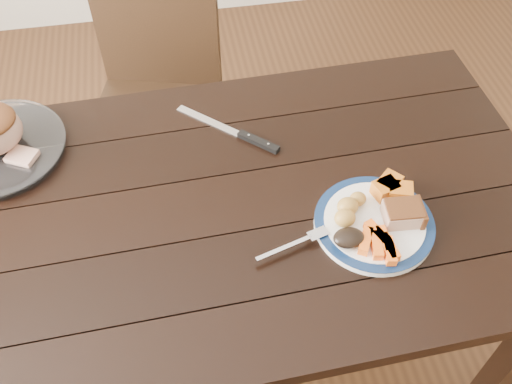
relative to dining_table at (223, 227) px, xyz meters
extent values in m
plane|color=#472B16|center=(0.00, 0.00, -0.66)|extent=(4.00, 4.00, 0.00)
cube|color=black|center=(0.00, 0.00, 0.07)|extent=(1.63, 0.95, 0.04)
cube|color=black|center=(0.71, 0.39, -0.30)|extent=(0.07, 0.07, 0.71)
cube|color=black|center=(-0.16, 0.65, -0.21)|extent=(0.52, 0.52, 0.04)
cube|color=black|center=(-0.10, 0.84, 0.04)|extent=(0.42, 0.15, 0.46)
cube|color=black|center=(0.06, 0.78, -0.44)|extent=(0.04, 0.04, 0.43)
cube|color=black|center=(-0.03, 0.43, -0.44)|extent=(0.04, 0.04, 0.43)
cube|color=black|center=(-0.28, 0.87, -0.44)|extent=(0.04, 0.04, 0.43)
cube|color=black|center=(-0.38, 0.52, -0.44)|extent=(0.04, 0.04, 0.43)
cylinder|color=white|center=(0.34, -0.13, 0.10)|extent=(0.28, 0.28, 0.02)
torus|color=#0E2348|center=(0.34, -0.13, 0.11)|extent=(0.28, 0.28, 0.02)
cube|color=tan|center=(0.40, -0.13, 0.13)|extent=(0.09, 0.07, 0.04)
ellipsoid|color=gold|center=(0.27, -0.12, 0.13)|extent=(0.05, 0.04, 0.04)
ellipsoid|color=gold|center=(0.28, -0.09, 0.13)|extent=(0.05, 0.04, 0.04)
ellipsoid|color=gold|center=(0.31, -0.07, 0.13)|extent=(0.04, 0.04, 0.03)
cube|color=orange|center=(0.34, -0.22, 0.12)|extent=(0.03, 0.07, 0.02)
cube|color=orange|center=(0.33, -0.17, 0.12)|extent=(0.05, 0.07, 0.02)
cube|color=orange|center=(0.34, -0.19, 0.12)|extent=(0.02, 0.07, 0.02)
cube|color=orange|center=(0.34, -0.21, 0.12)|extent=(0.03, 0.07, 0.02)
cube|color=orange|center=(0.30, -0.18, 0.12)|extent=(0.05, 0.07, 0.02)
cube|color=orange|center=(0.32, -0.20, 0.12)|extent=(0.03, 0.07, 0.02)
cube|color=orange|center=(0.38, -0.06, 0.13)|extent=(0.07, 0.06, 0.04)
cube|color=orange|center=(0.41, -0.07, 0.13)|extent=(0.07, 0.06, 0.04)
cube|color=orange|center=(0.40, -0.04, 0.13)|extent=(0.07, 0.07, 0.04)
ellipsoid|color=black|center=(0.26, -0.17, 0.13)|extent=(0.07, 0.05, 0.03)
cube|color=silver|center=(0.12, -0.16, 0.11)|extent=(0.14, 0.05, 0.00)
cube|color=silver|center=(0.20, -0.14, 0.11)|extent=(0.05, 0.04, 0.00)
cube|color=tan|center=(-0.47, 0.22, 0.12)|extent=(0.09, 0.08, 0.02)
cube|color=silver|center=(0.01, 0.29, 0.09)|extent=(0.16, 0.15, 0.00)
cube|color=black|center=(0.12, 0.18, 0.10)|extent=(0.10, 0.10, 0.01)
camera|label=1|loc=(-0.07, -0.85, 1.16)|focal=40.00mm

